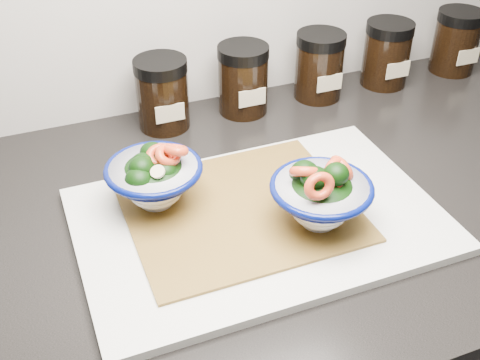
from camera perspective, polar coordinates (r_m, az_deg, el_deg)
name	(u,v)px	position (r m, az deg, el deg)	size (l,w,h in m)	color
countertop	(356,190)	(0.87, 10.95, -0.94)	(3.50, 0.60, 0.04)	black
cutting_board	(259,220)	(0.76, 1.80, -3.84)	(0.45, 0.30, 0.01)	silver
bamboo_mat	(240,209)	(0.76, 0.00, -2.80)	(0.28, 0.24, 0.00)	olive
bowl_left	(154,178)	(0.76, -8.14, 0.22)	(0.12, 0.12, 0.09)	white
bowl_right	(321,196)	(0.72, 7.64, -1.48)	(0.12, 0.12, 0.10)	white
spice_jar_a	(162,94)	(0.94, -7.37, 8.12)	(0.08, 0.08, 0.11)	black
spice_jar_b	(243,79)	(0.98, 0.30, 9.53)	(0.08, 0.08, 0.11)	black
spice_jar_c	(319,66)	(1.03, 7.52, 10.70)	(0.08, 0.08, 0.11)	black
spice_jar_d	(387,54)	(1.10, 13.73, 11.56)	(0.08, 0.08, 0.11)	black
spice_jar_e	(456,41)	(1.18, 19.80, 12.28)	(0.08, 0.08, 0.11)	black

